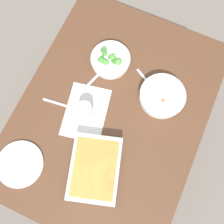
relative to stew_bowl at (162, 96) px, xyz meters
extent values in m
plane|color=slate|center=(0.17, -0.20, -0.77)|extent=(6.00, 6.00, 0.00)
cube|color=brown|center=(0.17, -0.20, -0.05)|extent=(1.20, 0.90, 0.04)
cylinder|color=brown|center=(-0.37, -0.59, -0.42)|extent=(0.06, 0.06, 0.70)
cylinder|color=brown|center=(0.71, -0.59, -0.42)|extent=(0.06, 0.06, 0.70)
cylinder|color=brown|center=(-0.37, 0.19, -0.42)|extent=(0.06, 0.06, 0.70)
cube|color=silver|center=(0.22, -0.31, -0.03)|extent=(0.31, 0.25, 0.00)
cylinder|color=white|center=(0.00, 0.00, 0.00)|extent=(0.22, 0.22, 0.05)
torus|color=white|center=(0.00, 0.00, 0.02)|extent=(0.23, 0.23, 0.01)
cylinder|color=olive|center=(0.00, 0.00, 0.00)|extent=(0.18, 0.18, 0.03)
sphere|color=#C66633|center=(0.03, 0.01, 0.02)|extent=(0.02, 0.02, 0.02)
sphere|color=olive|center=(0.00, 0.03, 0.01)|extent=(0.01, 0.01, 0.01)
sphere|color=silver|center=(0.01, -0.05, 0.02)|extent=(0.02, 0.02, 0.02)
cylinder|color=white|center=(-0.07, -0.31, -0.01)|extent=(0.20, 0.20, 0.05)
torus|color=white|center=(-0.07, -0.31, 0.01)|extent=(0.20, 0.20, 0.01)
cylinder|color=#8CB272|center=(-0.07, -0.31, 0.00)|extent=(0.16, 0.16, 0.02)
sphere|color=#3D7A33|center=(-0.08, -0.32, 0.01)|extent=(0.03, 0.03, 0.03)
sphere|color=#569E42|center=(-0.04, -0.33, 0.02)|extent=(0.04, 0.04, 0.04)
sphere|color=#3D7A33|center=(-0.06, -0.30, 0.01)|extent=(0.02, 0.02, 0.02)
sphere|color=#3D7A33|center=(-0.10, -0.36, 0.02)|extent=(0.03, 0.03, 0.03)
sphere|color=#569E42|center=(-0.08, -0.31, 0.02)|extent=(0.04, 0.04, 0.04)
sphere|color=#569E42|center=(-0.11, -0.36, 0.01)|extent=(0.03, 0.03, 0.03)
sphere|color=#478C38|center=(-0.08, -0.35, 0.01)|extent=(0.03, 0.03, 0.03)
sphere|color=#3D7A33|center=(-0.06, -0.28, 0.01)|extent=(0.03, 0.03, 0.03)
sphere|color=#569E42|center=(-0.07, -0.27, 0.02)|extent=(0.04, 0.04, 0.04)
sphere|color=#3D7A33|center=(-0.07, -0.35, 0.01)|extent=(0.02, 0.02, 0.02)
sphere|color=#478C38|center=(-0.05, -0.35, 0.02)|extent=(0.04, 0.04, 0.04)
cube|color=silver|center=(0.45, -0.15, 0.00)|extent=(0.35, 0.30, 0.06)
cube|color=gold|center=(0.45, -0.15, 0.01)|extent=(0.31, 0.26, 0.04)
cylinder|color=#B2BCC6|center=(0.22, -0.31, 0.01)|extent=(0.07, 0.07, 0.08)
cylinder|color=black|center=(0.22, -0.31, 0.00)|extent=(0.06, 0.06, 0.05)
cylinder|color=white|center=(0.58, -0.48, -0.03)|extent=(0.22, 0.22, 0.01)
cube|color=silver|center=(-0.06, -0.11, -0.03)|extent=(0.08, 0.13, 0.01)
ellipsoid|color=silver|center=(-0.02, -0.03, -0.03)|extent=(0.04, 0.05, 0.01)
cube|color=silver|center=(0.07, -0.36, -0.03)|extent=(0.14, 0.05, 0.01)
ellipsoid|color=silver|center=(-0.02, -0.33, -0.03)|extent=(0.05, 0.04, 0.01)
cube|color=silver|center=(0.24, -0.47, -0.03)|extent=(0.03, 0.14, 0.01)
ellipsoid|color=silver|center=(0.23, -0.38, -0.03)|extent=(0.03, 0.04, 0.01)
camera|label=1|loc=(0.45, -0.07, 1.13)|focal=38.80mm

